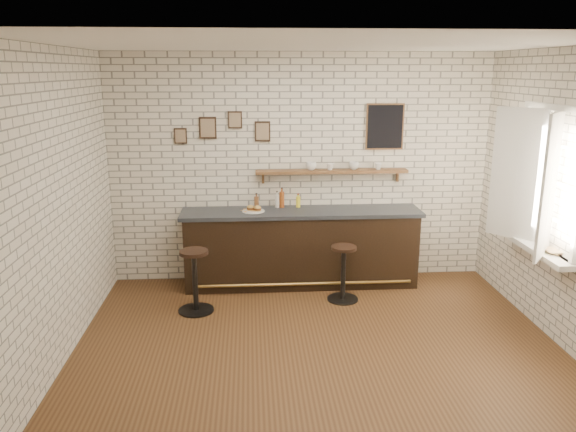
# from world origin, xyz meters

# --- Properties ---
(ground) EXTENTS (5.00, 5.00, 0.00)m
(ground) POSITION_xyz_m (0.00, 0.00, 0.00)
(ground) COLOR brown
(ground) RESTS_ON ground
(bar_counter) EXTENTS (3.10, 0.65, 1.01)m
(bar_counter) POSITION_xyz_m (-0.02, 1.70, 0.51)
(bar_counter) COLOR black
(bar_counter) RESTS_ON ground
(sandwich_plate) EXTENTS (0.28, 0.28, 0.01)m
(sandwich_plate) POSITION_xyz_m (-0.64, 1.68, 1.02)
(sandwich_plate) COLOR white
(sandwich_plate) RESTS_ON bar_counter
(ciabatta_sandwich) EXTENTS (0.20, 0.14, 0.06)m
(ciabatta_sandwich) POSITION_xyz_m (-0.63, 1.68, 1.05)
(ciabatta_sandwich) COLOR tan
(ciabatta_sandwich) RESTS_ON sandwich_plate
(potato_chips) EXTENTS (0.26, 0.18, 0.00)m
(potato_chips) POSITION_xyz_m (-0.65, 1.68, 1.02)
(potato_chips) COLOR #E7AA51
(potato_chips) RESTS_ON sandwich_plate
(bitters_bottle_brown) EXTENTS (0.06, 0.06, 0.20)m
(bitters_bottle_brown) POSITION_xyz_m (-0.59, 1.88, 1.09)
(bitters_bottle_brown) COLOR brown
(bitters_bottle_brown) RESTS_ON bar_counter
(bitters_bottle_white) EXTENTS (0.06, 0.06, 0.22)m
(bitters_bottle_white) POSITION_xyz_m (-0.32, 1.88, 1.10)
(bitters_bottle_white) COLOR silver
(bitters_bottle_white) RESTS_ON bar_counter
(bitters_bottle_amber) EXTENTS (0.06, 0.06, 0.27)m
(bitters_bottle_amber) POSITION_xyz_m (-0.26, 1.88, 1.12)
(bitters_bottle_amber) COLOR #924317
(bitters_bottle_amber) RESTS_ON bar_counter
(condiment_bottle_yellow) EXTENTS (0.06, 0.06, 0.18)m
(condiment_bottle_yellow) POSITION_xyz_m (-0.04, 1.88, 1.09)
(condiment_bottle_yellow) COLOR yellow
(condiment_bottle_yellow) RESTS_ON bar_counter
(bar_stool_left) EXTENTS (0.42, 0.42, 0.75)m
(bar_stool_left) POSITION_xyz_m (-1.33, 0.91, 0.40)
(bar_stool_left) COLOR black
(bar_stool_left) RESTS_ON ground
(bar_stool_right) EXTENTS (0.39, 0.39, 0.70)m
(bar_stool_right) POSITION_xyz_m (0.45, 1.13, 0.37)
(bar_stool_right) COLOR black
(bar_stool_right) RESTS_ON ground
(wall_shelf) EXTENTS (2.00, 0.18, 0.18)m
(wall_shelf) POSITION_xyz_m (0.40, 1.90, 1.48)
(wall_shelf) COLOR brown
(wall_shelf) RESTS_ON ground
(shelf_cup_a) EXTENTS (0.17, 0.17, 0.11)m
(shelf_cup_a) POSITION_xyz_m (0.13, 1.90, 1.55)
(shelf_cup_a) COLOR white
(shelf_cup_a) RESTS_ON wall_shelf
(shelf_cup_b) EXTENTS (0.11, 0.11, 0.08)m
(shelf_cup_b) POSITION_xyz_m (0.38, 1.90, 1.54)
(shelf_cup_b) COLOR white
(shelf_cup_b) RESTS_ON wall_shelf
(shelf_cup_c) EXTENTS (0.16, 0.16, 0.10)m
(shelf_cup_c) POSITION_xyz_m (0.69, 1.90, 1.55)
(shelf_cup_c) COLOR white
(shelf_cup_c) RESTS_ON wall_shelf
(shelf_cup_d) EXTENTS (0.10, 0.10, 0.08)m
(shelf_cup_d) POSITION_xyz_m (1.01, 1.90, 1.54)
(shelf_cup_d) COLOR white
(shelf_cup_d) RESTS_ON wall_shelf
(back_wall_decor) EXTENTS (2.96, 0.02, 0.56)m
(back_wall_decor) POSITION_xyz_m (0.23, 1.98, 2.05)
(back_wall_decor) COLOR black
(back_wall_decor) RESTS_ON ground
(window_sill) EXTENTS (0.20, 1.35, 0.06)m
(window_sill) POSITION_xyz_m (2.40, 0.30, 0.90)
(window_sill) COLOR white
(window_sill) RESTS_ON ground
(casement_window) EXTENTS (0.40, 1.30, 1.56)m
(casement_window) POSITION_xyz_m (2.36, 0.30, 1.65)
(casement_window) COLOR white
(casement_window) RESTS_ON ground
(book_lower) EXTENTS (0.28, 0.31, 0.02)m
(book_lower) POSITION_xyz_m (2.38, 0.03, 0.94)
(book_lower) COLOR tan
(book_lower) RESTS_ON window_sill
(book_upper) EXTENTS (0.18, 0.22, 0.02)m
(book_upper) POSITION_xyz_m (2.38, 0.03, 0.96)
(book_upper) COLOR tan
(book_upper) RESTS_ON book_lower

